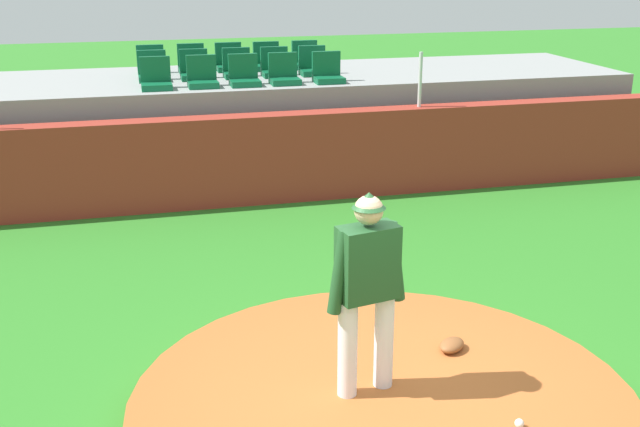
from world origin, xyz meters
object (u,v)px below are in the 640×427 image
object	(u,v)px
stadium_chair_2	(244,76)
stadium_chair_1	(202,77)
stadium_chair_12	(229,62)
stadium_chair_13	(267,61)
fielding_glove	(452,345)
stadium_chair_6	(194,70)
stadium_chair_8	(275,67)
stadium_chair_4	(328,73)
stadium_chair_14	(306,60)
stadium_chair_9	(313,66)
stadium_chair_11	(192,63)
stadium_chair_10	(151,65)
baseball	(519,423)
stadium_chair_0	(156,79)
stadium_chair_3	(284,74)
stadium_chair_5	(153,71)
pitcher	(367,279)
stadium_chair_7	(237,68)

from	to	relation	value
stadium_chair_2	stadium_chair_1	bearing A→B (deg)	-1.74
stadium_chair_12	stadium_chair_13	size ratio (longest dim) A/B	1.00
fielding_glove	stadium_chair_6	xyz separation A→B (m)	(-1.59, 7.59, 1.53)
stadium_chair_8	stadium_chair_13	bearing A→B (deg)	-90.17
stadium_chair_8	stadium_chair_13	world-z (taller)	same
stadium_chair_4	stadium_chair_13	xyz separation A→B (m)	(-0.73, 1.66, 0.00)
stadium_chair_14	stadium_chair_9	bearing A→B (deg)	86.09
stadium_chair_6	stadium_chair_2	bearing A→B (deg)	130.70
stadium_chair_2	stadium_chair_11	world-z (taller)	same
stadium_chair_10	stadium_chair_1	bearing A→B (deg)	114.72
baseball	stadium_chair_10	xyz separation A→B (m)	(-2.31, 9.66, 1.55)
stadium_chair_10	stadium_chair_13	xyz separation A→B (m)	(2.11, -0.01, 0.00)
baseball	stadium_chair_12	size ratio (longest dim) A/B	0.15
stadium_chair_2	stadium_chair_13	distance (m)	1.77
stadium_chair_0	stadium_chair_14	distance (m)	3.28
stadium_chair_2	stadium_chair_3	world-z (taller)	same
stadium_chair_5	stadium_chair_9	size ratio (longest dim) A/B	1.00
stadium_chair_6	stadium_chair_9	distance (m)	2.09
stadium_chair_1	stadium_chair_3	xyz separation A→B (m)	(1.35, -0.02, 0.00)
stadium_chair_12	stadium_chair_1	bearing A→B (deg)	68.11
stadium_chair_3	stadium_chair_11	xyz separation A→B (m)	(-1.37, 1.67, 0.00)
stadium_chair_10	stadium_chair_13	bearing A→B (deg)	179.77
stadium_chair_10	stadium_chair_8	bearing A→B (deg)	158.68
stadium_chair_2	stadium_chair_4	xyz separation A→B (m)	(1.41, -0.03, 0.00)
stadium_chair_0	stadium_chair_4	bearing A→B (deg)	179.33
pitcher	stadium_chair_10	distance (m)	8.94
stadium_chair_0	stadium_chair_3	xyz separation A→B (m)	(2.09, -0.00, 0.00)
fielding_glove	stadium_chair_8	world-z (taller)	stadium_chair_8
fielding_glove	stadium_chair_2	distance (m)	6.96
stadium_chair_3	stadium_chair_8	size ratio (longest dim) A/B	1.00
stadium_chair_5	stadium_chair_13	xyz separation A→B (m)	(2.12, 0.78, 0.00)
stadium_chair_2	stadium_chair_10	world-z (taller)	same
stadium_chair_3	stadium_chair_11	size ratio (longest dim) A/B	1.00
stadium_chair_1	stadium_chair_2	xyz separation A→B (m)	(0.68, -0.02, 0.00)
stadium_chair_5	stadium_chair_10	distance (m)	0.79
stadium_chair_0	stadium_chair_13	size ratio (longest dim) A/B	1.00
fielding_glove	stadium_chair_13	xyz separation A→B (m)	(-0.18, 8.37, 1.53)
baseball	stadium_chair_6	xyz separation A→B (m)	(-1.61, 8.87, 1.55)
stadium_chair_3	stadium_chair_12	distance (m)	1.81
stadium_chair_8	stadium_chair_4	bearing A→B (deg)	130.62
stadium_chair_7	stadium_chair_14	world-z (taller)	same
stadium_chair_3	stadium_chair_5	size ratio (longest dim) A/B	1.00
stadium_chair_4	stadium_chair_0	bearing A→B (deg)	-0.67
stadium_chair_6	stadium_chair_7	size ratio (longest dim) A/B	1.00
stadium_chair_12	stadium_chair_5	bearing A→B (deg)	30.10
baseball	fielding_glove	bearing A→B (deg)	90.92
stadium_chair_4	stadium_chair_12	world-z (taller)	same
baseball	stadium_chair_7	distance (m)	9.05
stadium_chair_3	stadium_chair_14	size ratio (longest dim) A/B	1.00
fielding_glove	stadium_chair_10	world-z (taller)	stadium_chair_10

